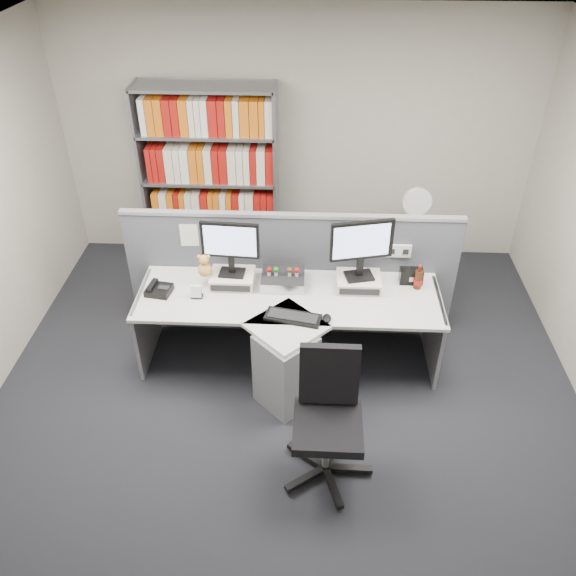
{
  "coord_description": "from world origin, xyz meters",
  "views": [
    {
      "loc": [
        0.18,
        -3.25,
        3.73
      ],
      "look_at": [
        0.0,
        0.65,
        0.92
      ],
      "focal_mm": 37.0,
      "sensor_mm": 36.0,
      "label": 1
    }
  ],
  "objects_px": {
    "keyboard": "(293,317)",
    "shelving_unit": "(211,183)",
    "desk_fan": "(416,204)",
    "filing_cabinet": "(409,260)",
    "speaker": "(411,276)",
    "desk": "(288,336)",
    "cola_bottle": "(418,280)",
    "desk_calendar": "(196,292)",
    "mouse": "(327,318)",
    "monitor_left": "(230,244)",
    "desk_phone": "(158,290)",
    "desktop_pc": "(283,279)",
    "office_chair": "(328,413)",
    "monitor_right": "(362,245)"
  },
  "relations": [
    {
      "from": "desktop_pc",
      "to": "keyboard",
      "type": "height_order",
      "value": "desktop_pc"
    },
    {
      "from": "filing_cabinet",
      "to": "mouse",
      "type": "bearing_deg",
      "value": -120.38
    },
    {
      "from": "mouse",
      "to": "cola_bottle",
      "type": "relative_size",
      "value": 0.48
    },
    {
      "from": "office_chair",
      "to": "desk_phone",
      "type": "bearing_deg",
      "value": 141.46
    },
    {
      "from": "keyboard",
      "to": "shelving_unit",
      "type": "height_order",
      "value": "shelving_unit"
    },
    {
      "from": "desk",
      "to": "cola_bottle",
      "type": "xyz_separation_m",
      "value": [
        1.11,
        0.39,
        0.35
      ]
    },
    {
      "from": "keyboard",
      "to": "mouse",
      "type": "distance_m",
      "value": 0.27
    },
    {
      "from": "shelving_unit",
      "to": "filing_cabinet",
      "type": "height_order",
      "value": "shelving_unit"
    },
    {
      "from": "desk",
      "to": "monitor_right",
      "type": "relative_size",
      "value": 4.77
    },
    {
      "from": "desk_calendar",
      "to": "mouse",
      "type": "bearing_deg",
      "value": -13.42
    },
    {
      "from": "monitor_right",
      "to": "desk_phone",
      "type": "height_order",
      "value": "monitor_right"
    },
    {
      "from": "desk_calendar",
      "to": "shelving_unit",
      "type": "xyz_separation_m",
      "value": [
        -0.12,
        1.68,
        0.2
      ]
    },
    {
      "from": "desk_phone",
      "to": "mouse",
      "type": "bearing_deg",
      "value": -12.23
    },
    {
      "from": "mouse",
      "to": "office_chair",
      "type": "xyz_separation_m",
      "value": [
        0.01,
        -0.84,
        -0.19
      ]
    },
    {
      "from": "monitor_right",
      "to": "office_chair",
      "type": "height_order",
      "value": "monitor_right"
    },
    {
      "from": "desktop_pc",
      "to": "desk_fan",
      "type": "distance_m",
      "value": 1.63
    },
    {
      "from": "monitor_left",
      "to": "filing_cabinet",
      "type": "bearing_deg",
      "value": 30.84
    },
    {
      "from": "mouse",
      "to": "cola_bottle",
      "type": "bearing_deg",
      "value": 31.69
    },
    {
      "from": "filing_cabinet",
      "to": "desk_fan",
      "type": "height_order",
      "value": "desk_fan"
    },
    {
      "from": "mouse",
      "to": "cola_bottle",
      "type": "height_order",
      "value": "cola_bottle"
    },
    {
      "from": "keyboard",
      "to": "office_chair",
      "type": "relative_size",
      "value": 0.47
    },
    {
      "from": "desktop_pc",
      "to": "filing_cabinet",
      "type": "xyz_separation_m",
      "value": [
        1.26,
        1.0,
        -0.42
      ]
    },
    {
      "from": "desk_calendar",
      "to": "shelving_unit",
      "type": "bearing_deg",
      "value": 94.05
    },
    {
      "from": "monitor_left",
      "to": "monitor_right",
      "type": "relative_size",
      "value": 0.92
    },
    {
      "from": "desk",
      "to": "desk_fan",
      "type": "bearing_deg",
      "value": 49.38
    },
    {
      "from": "speaker",
      "to": "desk_phone",
      "type": "bearing_deg",
      "value": -173.23
    },
    {
      "from": "monitor_left",
      "to": "desk_phone",
      "type": "height_order",
      "value": "monitor_left"
    },
    {
      "from": "desk_phone",
      "to": "cola_bottle",
      "type": "distance_m",
      "value": 2.24
    },
    {
      "from": "desk",
      "to": "keyboard",
      "type": "distance_m",
      "value": 0.3
    },
    {
      "from": "desktop_pc",
      "to": "speaker",
      "type": "distance_m",
      "value": 1.12
    },
    {
      "from": "shelving_unit",
      "to": "desk_fan",
      "type": "height_order",
      "value": "shelving_unit"
    },
    {
      "from": "desk_phone",
      "to": "shelving_unit",
      "type": "bearing_deg",
      "value": 82.35
    },
    {
      "from": "keyboard",
      "to": "desk_phone",
      "type": "height_order",
      "value": "desk_phone"
    },
    {
      "from": "monitor_left",
      "to": "desk_fan",
      "type": "relative_size",
      "value": 1.04
    },
    {
      "from": "desk",
      "to": "desk_calendar",
      "type": "xyz_separation_m",
      "value": [
        -0.78,
        0.16,
        0.32
      ]
    },
    {
      "from": "desk",
      "to": "shelving_unit",
      "type": "relative_size",
      "value": 1.3
    },
    {
      "from": "monitor_right",
      "to": "filing_cabinet",
      "type": "distance_m",
      "value": 1.42
    },
    {
      "from": "monitor_left",
      "to": "desk_phone",
      "type": "bearing_deg",
      "value": -164.58
    },
    {
      "from": "filing_cabinet",
      "to": "speaker",
      "type": "bearing_deg",
      "value": -98.6
    },
    {
      "from": "keyboard",
      "to": "shelving_unit",
      "type": "distance_m",
      "value": 2.17
    },
    {
      "from": "cola_bottle",
      "to": "office_chair",
      "type": "xyz_separation_m",
      "value": [
        -0.78,
        -1.33,
        -0.26
      ]
    },
    {
      "from": "monitor_left",
      "to": "shelving_unit",
      "type": "bearing_deg",
      "value": 105.21
    },
    {
      "from": "keyboard",
      "to": "office_chair",
      "type": "bearing_deg",
      "value": -71.64
    },
    {
      "from": "desk_phone",
      "to": "desk_fan",
      "type": "bearing_deg",
      "value": 27.08
    },
    {
      "from": "monitor_left",
      "to": "keyboard",
      "type": "xyz_separation_m",
      "value": [
        0.55,
        -0.47,
        -0.39
      ]
    },
    {
      "from": "desktop_pc",
      "to": "desk_calendar",
      "type": "height_order",
      "value": "desk_calendar"
    },
    {
      "from": "filing_cabinet",
      "to": "desk_phone",
      "type": "bearing_deg",
      "value": -152.91
    },
    {
      "from": "office_chair",
      "to": "mouse",
      "type": "bearing_deg",
      "value": 90.58
    },
    {
      "from": "desk_calendar",
      "to": "shelving_unit",
      "type": "height_order",
      "value": "shelving_unit"
    },
    {
      "from": "desk",
      "to": "monitor_left",
      "type": "xyz_separation_m",
      "value": [
        -0.5,
        0.38,
        0.66
      ]
    }
  ]
}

